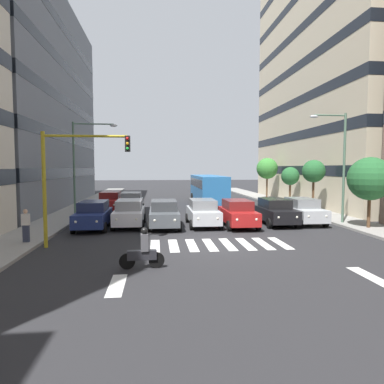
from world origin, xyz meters
The scene contains 26 objects.
ground_plane centered at (0.00, 0.00, 0.00)m, with size 180.00×180.00×0.00m, color #262628.
sidewalk_right centered at (10.09, 0.00, 0.07)m, with size 2.73×90.00×0.15m, color gray.
building_left_block_0 centered at (-15.58, -18.79, 14.19)m, with size 8.28×25.46×28.37m.
building_right_block_0 centered at (15.58, -18.53, 9.96)m, with size 8.28×25.98×19.93m.
crosswalk_markings centered at (0.00, 0.00, 0.00)m, with size 6.75×2.80×0.01m.
lane_arrow_0 centered at (-4.36, 5.50, 0.00)m, with size 0.50×2.20×0.01m, color silver.
lane_arrow_1 centered at (4.36, 5.50, 0.00)m, with size 0.50×2.20×0.01m, color silver.
car_0 centered at (-6.85, -5.83, 0.89)m, with size 2.02×4.44×1.72m.
car_1 centered at (-4.86, -5.61, 0.89)m, with size 2.02×4.44×1.72m.
car_2 centered at (-2.15, -4.99, 0.89)m, with size 2.02×4.44×1.72m.
car_3 centered at (0.04, -5.60, 0.89)m, with size 2.02×4.44×1.72m.
car_4 centered at (2.60, -5.20, 0.89)m, with size 2.02×4.44×1.72m.
car_5 centered at (4.83, -5.81, 0.89)m, with size 2.02×4.44×1.72m.
car_6 centered at (6.98, -5.15, 0.89)m, with size 2.02×4.44×1.72m.
car_row2_0 centered at (5.19, -12.75, 0.89)m, with size 2.02×4.44×1.72m.
car_row2_1 centered at (7.08, -13.79, 0.89)m, with size 2.02×4.44×1.72m.
bus_behind_traffic centered at (-2.15, -18.01, 1.86)m, with size 2.78×10.50×3.00m.
motorcycle_with_rider centered at (3.59, 3.72, 0.65)m, with size 1.70×0.37×1.57m.
traffic_light_gantry centered at (7.17, -0.20, 3.68)m, with size 4.12×0.36×5.50m.
street_lamp_left centered at (-8.95, -5.09, 4.52)m, with size 2.52×0.28×7.22m.
street_lamp_right centered at (8.75, -10.56, 4.57)m, with size 3.39×0.28×7.14m.
street_tree_0 centered at (-9.84, -3.03, 3.13)m, with size 2.63×2.63×4.31m.
street_tree_1 centered at (-9.96, -10.85, 3.49)m, with size 1.88×1.88×4.31m.
street_tree_2 centered at (-10.32, -16.75, 2.94)m, with size 1.81×1.81×3.72m.
street_tree_3 centered at (-9.90, -22.79, 3.71)m, with size 2.47×2.47×4.81m.
pedestrian_waiting centered at (9.47, -0.88, 1.00)m, with size 0.36×0.24×1.63m.
Camera 1 is at (3.06, 16.64, 3.81)m, focal length 32.25 mm.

